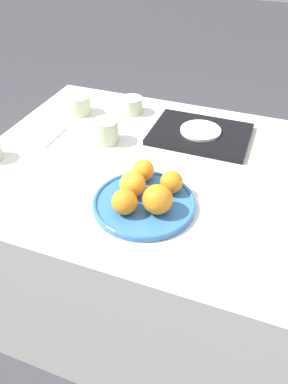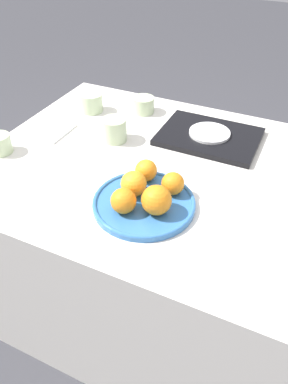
{
  "view_description": "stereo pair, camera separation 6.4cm",
  "coord_description": "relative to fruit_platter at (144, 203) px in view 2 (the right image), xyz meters",
  "views": [
    {
      "loc": [
        0.27,
        -0.96,
        1.4
      ],
      "look_at": [
        -0.01,
        -0.21,
        0.75
      ],
      "focal_mm": 35.0,
      "sensor_mm": 36.0,
      "label": 1
    },
    {
      "loc": [
        0.33,
        -0.93,
        1.4
      ],
      "look_at": [
        -0.01,
        -0.21,
        0.75
      ],
      "focal_mm": 35.0,
      "sensor_mm": 36.0,
      "label": 2
    }
  ],
  "objects": [
    {
      "name": "ground_plane",
      "position": [
        0.01,
        0.21,
        -0.71
      ],
      "size": [
        12.0,
        12.0,
        0.0
      ],
      "primitive_type": "plane",
      "color": "#38383D"
    },
    {
      "name": "table",
      "position": [
        0.01,
        0.21,
        -0.36
      ],
      "size": [
        1.27,
        0.93,
        0.7
      ],
      "color": "silver",
      "rests_on": "ground_plane"
    },
    {
      "name": "fruit_platter",
      "position": [
        0.0,
        0.0,
        0.0
      ],
      "size": [
        0.29,
        0.29,
        0.02
      ],
      "color": "#336BAD",
      "rests_on": "table"
    },
    {
      "name": "orange_0",
      "position": [
        -0.04,
        0.1,
        0.04
      ],
      "size": [
        0.07,
        0.07,
        0.07
      ],
      "color": "orange",
      "rests_on": "fruit_platter"
    },
    {
      "name": "orange_1",
      "position": [
        -0.03,
        -0.06,
        0.04
      ],
      "size": [
        0.07,
        0.07,
        0.07
      ],
      "color": "orange",
      "rests_on": "fruit_platter"
    },
    {
      "name": "orange_2",
      "position": [
        0.05,
        -0.02,
        0.05
      ],
      "size": [
        0.08,
        0.08,
        0.08
      ],
      "color": "orange",
      "rests_on": "fruit_platter"
    },
    {
      "name": "orange_3",
      "position": [
        0.06,
        0.07,
        0.04
      ],
      "size": [
        0.07,
        0.07,
        0.07
      ],
      "color": "orange",
      "rests_on": "fruit_platter"
    },
    {
      "name": "orange_4",
      "position": [
        -0.04,
        0.02,
        0.04
      ],
      "size": [
        0.07,
        0.07,
        0.07
      ],
      "color": "orange",
      "rests_on": "fruit_platter"
    },
    {
      "name": "serving_tray",
      "position": [
        0.06,
        0.43,
        -0.0
      ],
      "size": [
        0.35,
        0.26,
        0.02
      ],
      "color": "black",
      "rests_on": "table"
    },
    {
      "name": "side_plate",
      "position": [
        0.06,
        0.43,
        0.01
      ],
      "size": [
        0.15,
        0.15,
        0.01
      ],
      "color": "white",
      "rests_on": "serving_tray"
    },
    {
      "name": "cup_1",
      "position": [
        -0.25,
        0.28,
        0.03
      ],
      "size": [
        0.09,
        0.09,
        0.08
      ],
      "color": "#B7CC9E",
      "rests_on": "table"
    },
    {
      "name": "cup_2",
      "position": [
        -0.25,
        0.52,
        0.02
      ],
      "size": [
        0.09,
        0.09,
        0.06
      ],
      "color": "#B7CC9E",
      "rests_on": "table"
    },
    {
      "name": "cup_3",
      "position": [
        -0.44,
        0.44,
        0.03
      ],
      "size": [
        0.09,
        0.09,
        0.07
      ],
      "color": "#B7CC9E",
      "rests_on": "table"
    },
    {
      "name": "napkin",
      "position": [
        -0.49,
        0.24,
        -0.01
      ],
      "size": [
        0.13,
        0.15,
        0.01
      ],
      "color": "white",
      "rests_on": "table"
    }
  ]
}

